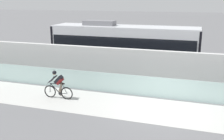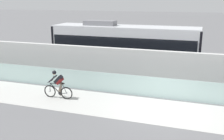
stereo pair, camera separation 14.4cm
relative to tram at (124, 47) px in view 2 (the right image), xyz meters
The scene contains 8 objects.
ground_plane 8.08m from the tram, 60.72° to the right, with size 200.00×200.00×0.00m, color slate.
bike_path_deck 8.08m from the tram, 60.72° to the right, with size 32.00×3.20×0.01m, color beige.
glass_parapet 6.44m from the tram, 52.47° to the right, with size 32.00×0.05×1.19m, color silver.
concrete_barrier_wall 5.05m from the tram, 39.80° to the right, with size 32.00×0.36×2.37m, color silver.
tram_rail_near 4.34m from the tram, 10.58° to the right, with size 32.00×0.08×0.01m, color #595654.
tram_rail_far 4.34m from the tram, 10.58° to the left, with size 32.00×0.08×0.01m, color #595654.
tram is the anchor object (origin of this frame).
cyclist_on_bike 7.20m from the tram, 105.65° to the right, with size 1.77×0.58×1.61m.
Camera 2 is at (1.51, -12.44, 5.46)m, focal length 42.71 mm.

